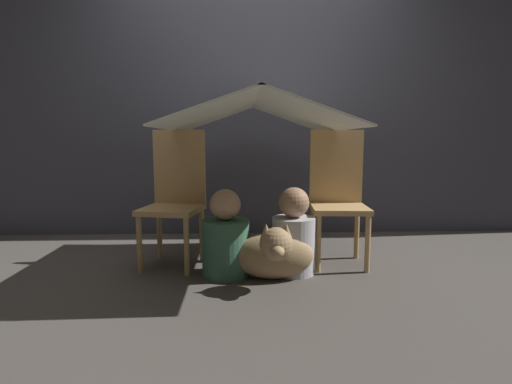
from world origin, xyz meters
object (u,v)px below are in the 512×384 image
person_front (226,240)px  person_second (294,236)px  chair_left (175,194)px  dog (274,253)px  chair_right (338,193)px

person_front → person_second: (0.45, 0.03, 0.01)m
chair_left → person_second: (0.81, -0.24, -0.25)m
dog → chair_left: bearing=149.9°
chair_left → person_front: 0.52m
chair_right → dog: (-0.49, -0.39, -0.32)m
chair_right → chair_left: bearing=-176.0°
dog → chair_right: bearing=38.4°
person_front → person_second: bearing=4.0°
dog → person_front: bearing=159.4°
chair_right → person_second: bearing=-141.2°
chair_right → dog: chair_right is taller
person_second → dog: bearing=-134.3°
person_front → dog: person_front is taller
person_front → dog: size_ratio=1.11×
chair_right → dog: bearing=-137.7°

